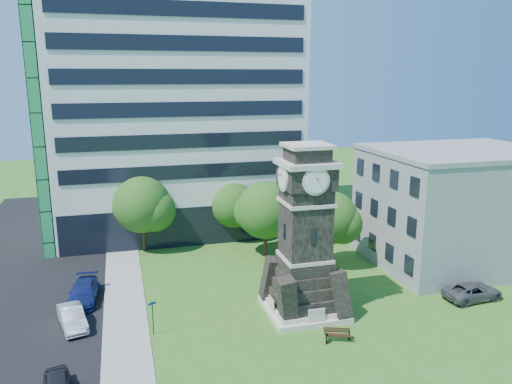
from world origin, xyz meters
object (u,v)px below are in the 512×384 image
object	(u,v)px
street_sign	(153,314)
car_street_mid	(72,318)
park_bench	(337,334)
car_street_north	(84,292)
clock_tower	(305,242)
car_east_lot	(473,292)

from	to	relation	value
street_sign	car_street_mid	bearing A→B (deg)	132.57
car_street_mid	park_bench	distance (m)	17.83
car_street_north	park_bench	distance (m)	19.21
car_street_mid	car_street_north	size ratio (longest dim) A/B	0.84
clock_tower	car_east_lot	xyz separation A→B (m)	(13.13, -1.57, -4.64)
clock_tower	car_street_mid	xyz separation A→B (m)	(-15.97, 2.02, -4.60)
car_street_mid	car_street_north	world-z (taller)	car_street_north
car_street_mid	car_street_north	bearing A→B (deg)	68.63
park_bench	clock_tower	bearing A→B (deg)	118.59
clock_tower	car_street_north	distance (m)	17.21
car_street_north	car_street_mid	bearing A→B (deg)	-92.07
clock_tower	street_sign	world-z (taller)	clock_tower
car_street_mid	street_sign	xyz separation A→B (m)	(5.23, -2.54, 0.80)
clock_tower	car_east_lot	world-z (taller)	clock_tower
car_street_north	street_sign	bearing A→B (deg)	-49.05
car_east_lot	street_sign	distance (m)	23.91
clock_tower	park_bench	bearing A→B (deg)	-81.95
park_bench	street_sign	distance (m)	12.08
clock_tower	car_street_north	bearing A→B (deg)	158.70
car_street_mid	street_sign	distance (m)	5.87
car_street_north	car_east_lot	size ratio (longest dim) A/B	1.08
clock_tower	street_sign	size ratio (longest dim) A/B	5.17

